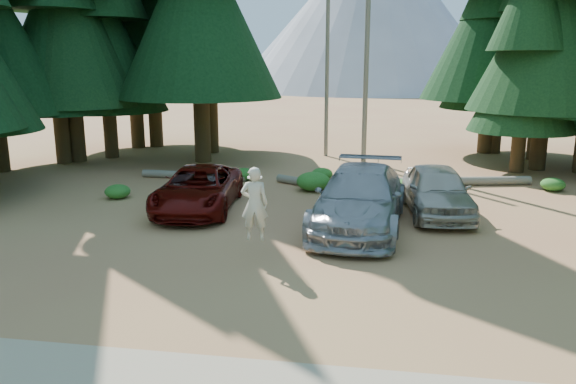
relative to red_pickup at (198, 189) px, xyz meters
name	(u,v)px	position (x,y,z in m)	size (l,w,h in m)	color
ground	(314,263)	(4.38, -4.41, -0.71)	(160.00, 160.00, 0.00)	#AC6B49
forest_belt_north	(348,160)	(4.38, 10.59, -0.71)	(36.00, 7.00, 22.00)	black
snag_front	(367,36)	(5.18, 10.09, 5.29)	(0.24, 0.24, 12.00)	gray
snag_back	(327,58)	(3.18, 11.59, 4.29)	(0.20, 0.20, 10.00)	gray
mountain_peak	(358,14)	(1.79, 83.83, 11.99)	(48.00, 50.00, 28.00)	gray
red_pickup	(198,189)	(0.00, 0.00, 0.00)	(2.37, 5.14, 1.43)	#550A07
silver_minivan_center	(360,199)	(5.37, -1.21, 0.18)	(2.49, 6.13, 1.78)	#9EA0A6
silver_minivan_right	(437,190)	(7.77, 0.68, 0.08)	(1.89, 4.69, 1.60)	#B8B1A4
frisbee_player	(255,203)	(2.86, -4.26, 0.70)	(0.73, 0.53, 1.86)	beige
log_left	(194,175)	(-1.76, 4.75, -0.55)	(0.32, 0.32, 4.54)	gray
log_mid	(317,184)	(3.56, 3.83, -0.55)	(0.32, 0.32, 3.90)	gray
log_right	(463,181)	(9.27, 5.28, -0.54)	(0.35, 0.35, 5.48)	gray
shrub_far_left	(244,174)	(0.38, 4.92, -0.46)	(0.91, 0.91, 0.50)	#2A631D
shrub_left	(220,189)	(0.12, 2.20, -0.48)	(0.85, 0.85, 0.47)	#2A631D
shrub_center_left	(313,181)	(3.45, 3.46, -0.36)	(1.30, 1.30, 0.71)	#2A631D
shrub_center_right	(322,174)	(3.59, 5.55, -0.47)	(0.89, 0.89, 0.49)	#2A631D
shrub_right	(408,187)	(7.01, 3.19, -0.40)	(1.15, 1.15, 0.63)	#2A631D
shrub_far_right	(553,184)	(12.52, 4.86, -0.47)	(0.90, 0.90, 0.49)	#2A631D
shrub_edge_west	(118,191)	(-3.40, 1.09, -0.46)	(0.91, 0.91, 0.50)	#2A631D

